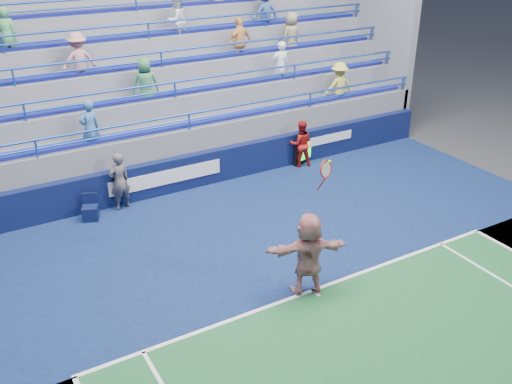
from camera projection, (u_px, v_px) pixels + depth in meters
ground at (313, 291)px, 13.12m from camera, size 120.00×120.00×0.00m
sponsor_wall at (194, 170)px, 17.93m from camera, size 18.00×0.32×1.10m
bleacher_stand at (149, 108)px, 20.43m from camera, size 18.00×5.60×6.13m
serve_speed_board at (306, 150)px, 19.79m from camera, size 1.21×0.50×0.85m
judge_chair at (90, 212)px, 16.09m from camera, size 0.55×0.57×0.75m
tennis_player at (308, 254)px, 12.68m from camera, size 1.94×1.16×3.20m
line_judge at (119, 181)px, 16.43m from camera, size 0.72×0.56×1.75m
ball_girl at (301, 144)px, 19.31m from camera, size 0.94×0.82×1.62m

